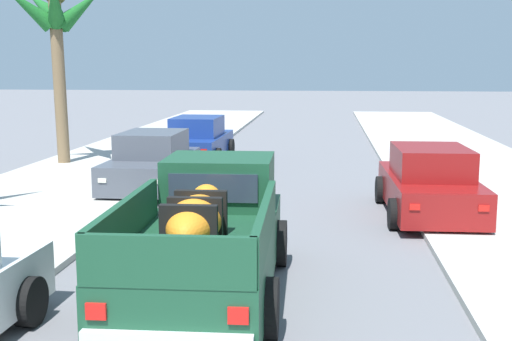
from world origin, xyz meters
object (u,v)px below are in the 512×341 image
pickup_truck (207,238)px  palm_tree_left_fore (57,20)px  car_left_mid (198,141)px  car_right_near (429,184)px  car_right_mid (152,163)px

pickup_truck → palm_tree_left_fore: 13.71m
car_left_mid → palm_tree_left_fore: palm_tree_left_fore is taller
pickup_truck → car_left_mid: pickup_truck is taller
car_right_near → car_left_mid: 10.02m
car_right_near → pickup_truck: bearing=-126.8°
car_right_near → palm_tree_left_fore: palm_tree_left_fore is taller
pickup_truck → car_left_mid: 13.12m
pickup_truck → car_left_mid: size_ratio=1.23×
car_left_mid → palm_tree_left_fore: bearing=-159.2°
car_right_mid → car_left_mid: bearing=87.5°
car_right_mid → palm_tree_left_fore: size_ratio=0.73×
pickup_truck → car_right_near: bearing=53.2°
pickup_truck → car_right_mid: bearing=110.4°
pickup_truck → car_right_near: (3.97, 5.31, -0.10)m
pickup_truck → palm_tree_left_fore: palm_tree_left_fore is taller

